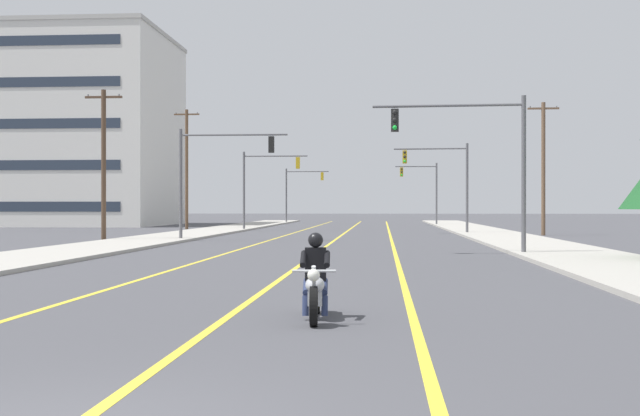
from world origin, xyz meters
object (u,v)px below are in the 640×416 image
at_px(traffic_signal_mid_left, 262,178).
at_px(utility_pole_left_near, 104,162).
at_px(traffic_signal_near_left, 212,165).
at_px(utility_pole_right_far, 543,166).
at_px(utility_pole_left_far, 187,167).
at_px(traffic_signal_mid_right, 446,174).
at_px(traffic_signal_near_right, 478,148).
at_px(traffic_signal_far_right, 425,185).
at_px(apartment_building_far_left_block, 55,130).
at_px(motorcycle_with_rider, 315,285).
at_px(traffic_signal_far_left, 299,187).

height_order(traffic_signal_mid_left, utility_pole_left_near, utility_pole_left_near).
height_order(traffic_signal_near_left, utility_pole_right_far, utility_pole_right_far).
bearing_deg(traffic_signal_mid_left, utility_pole_left_far, 154.30).
bearing_deg(utility_pole_right_far, traffic_signal_near_left, -153.99).
height_order(traffic_signal_near_left, traffic_signal_mid_right, same).
relative_size(traffic_signal_near_right, traffic_signal_far_right, 1.00).
height_order(traffic_signal_near_left, apartment_building_far_left_block, apartment_building_far_left_block).
distance_m(traffic_signal_mid_right, utility_pole_left_far, 23.14).
xyz_separation_m(motorcycle_with_rider, utility_pole_left_near, (-14.06, 29.46, 3.75)).
relative_size(motorcycle_with_rider, utility_pole_right_far, 0.25).
xyz_separation_m(traffic_signal_far_right, apartment_building_far_left_block, (-37.08, -1.55, 5.52)).
height_order(motorcycle_with_rider, utility_pole_left_near, utility_pole_left_near).
relative_size(traffic_signal_mid_right, traffic_signal_far_right, 1.00).
bearing_deg(traffic_signal_near_left, traffic_signal_mid_left, 90.08).
bearing_deg(traffic_signal_near_left, utility_pole_left_near, -170.69).
xyz_separation_m(motorcycle_with_rider, traffic_signal_mid_right, (5.46, 42.04, 3.52)).
relative_size(motorcycle_with_rider, utility_pole_left_far, 0.22).
height_order(traffic_signal_mid_right, traffic_signal_far_right, same).
bearing_deg(traffic_signal_mid_left, traffic_signal_far_left, 90.18).
distance_m(traffic_signal_near_right, traffic_signal_far_right, 48.64).
bearing_deg(motorcycle_with_rider, traffic_signal_near_left, 105.14).
bearing_deg(utility_pole_left_far, traffic_signal_mid_right, -27.09).
bearing_deg(traffic_signal_far_left, traffic_signal_mid_right, -68.79).
relative_size(utility_pole_left_far, apartment_building_far_left_block, 0.44).
bearing_deg(utility_pole_left_near, traffic_signal_far_left, 83.24).
bearing_deg(apartment_building_far_left_block, motorcycle_with_rider, -64.10).
relative_size(traffic_signal_far_right, traffic_signal_far_left, 1.00).
distance_m(traffic_signal_near_right, utility_pole_left_far, 39.73).
bearing_deg(traffic_signal_near_left, traffic_signal_far_right, 69.57).
xyz_separation_m(utility_pole_right_far, apartment_building_far_left_block, (-43.37, 25.21, 5.02)).
xyz_separation_m(traffic_signal_near_right, traffic_signal_far_right, (0.49, 48.64, -0.11)).
bearing_deg(traffic_signal_near_left, traffic_signal_near_right, -42.95).
distance_m(traffic_signal_near_right, utility_pole_left_near, 22.00).
bearing_deg(traffic_signal_far_right, traffic_signal_mid_left, -127.70).
xyz_separation_m(traffic_signal_mid_right, traffic_signal_far_right, (-0.11, 24.83, -0.06)).
bearing_deg(apartment_building_far_left_block, traffic_signal_near_right, -52.16).
relative_size(traffic_signal_near_left, utility_pole_left_far, 0.62).
height_order(traffic_signal_mid_left, apartment_building_far_left_block, apartment_building_far_left_block).
xyz_separation_m(traffic_signal_mid_left, apartment_building_far_left_block, (-23.47, 16.06, 5.45)).
height_order(traffic_signal_mid_right, utility_pole_left_far, utility_pole_left_far).
xyz_separation_m(traffic_signal_mid_right, utility_pole_left_near, (-19.51, -12.57, 0.23)).
height_order(traffic_signal_near_right, traffic_signal_near_left, same).
relative_size(traffic_signal_near_left, apartment_building_far_left_block, 0.27).
distance_m(traffic_signal_far_right, utility_pole_right_far, 27.49).
bearing_deg(utility_pole_right_far, traffic_signal_mid_left, 155.33).
relative_size(traffic_signal_mid_right, apartment_building_far_left_block, 0.27).
bearing_deg(traffic_signal_mid_left, apartment_building_far_left_block, 145.61).
bearing_deg(utility_pole_left_far, traffic_signal_far_right, 34.96).
bearing_deg(motorcycle_with_rider, traffic_signal_mid_right, 82.60).
height_order(traffic_signal_mid_left, utility_pole_left_far, utility_pole_left_far).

